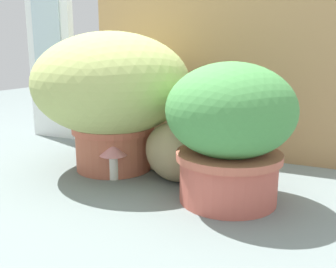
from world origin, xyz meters
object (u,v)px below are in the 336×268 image
at_px(leafy_planter, 230,128).
at_px(grass_planter, 112,90).
at_px(cat, 179,150).
at_px(mushroom_ornament_pink, 113,153).
at_px(mushroom_ornament_red, 111,150).

bearing_deg(leafy_planter, grass_planter, 165.36).
xyz_separation_m(grass_planter, cat, (0.31, -0.04, -0.20)).
xyz_separation_m(grass_planter, leafy_planter, (0.52, -0.14, -0.08)).
bearing_deg(mushroom_ornament_pink, grass_planter, 122.19).
bearing_deg(grass_planter, mushroom_ornament_red, -62.33).
bearing_deg(grass_planter, leafy_planter, -14.64).
relative_size(grass_planter, mushroom_ornament_pink, 4.29).
bearing_deg(cat, leafy_planter, -24.28).
height_order(leafy_planter, mushroom_ornament_pink, leafy_planter).
bearing_deg(grass_planter, mushroom_ornament_pink, -57.81).
height_order(cat, mushroom_ornament_red, cat).
height_order(cat, mushroom_ornament_pink, cat).
relative_size(cat, mushroom_ornament_red, 2.55).
height_order(mushroom_ornament_red, mushroom_ornament_pink, same).
relative_size(grass_planter, cat, 1.67).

